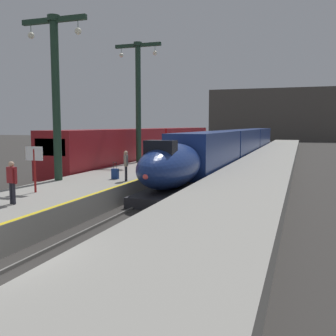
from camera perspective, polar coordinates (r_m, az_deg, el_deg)
platform_left at (r=33.96m, az=-0.23°, el=0.15°), size 4.80×110.00×1.05m
platform_right at (r=32.24m, az=13.49°, el=-0.35°), size 4.80×110.00×1.05m
platform_left_safety_stripe at (r=33.23m, az=3.48°, el=0.92°), size 0.20×107.80×0.01m
rail_main_left at (r=35.74m, az=6.22°, el=-0.33°), size 0.08×110.00×0.12m
rail_main_right at (r=35.45m, az=8.59°, el=-0.42°), size 0.08×110.00×0.12m
rail_secondary_left at (r=38.34m, az=-5.67°, el=0.12°), size 0.08×110.00×0.12m
rail_secondary_right at (r=37.74m, az=-3.59°, el=0.04°), size 0.08×110.00×0.12m
highspeed_train_main at (r=45.87m, az=10.11°, el=3.43°), size 2.92×57.66×3.60m
regional_train_adjacent at (r=42.00m, az=-2.21°, el=3.51°), size 2.85×36.60×3.80m
station_column_mid at (r=22.82m, az=-16.10°, el=11.91°), size 4.00×0.68×9.00m
station_column_far at (r=32.91m, az=-4.38°, el=11.09°), size 4.00×0.68×9.83m
passenger_near_edge at (r=21.67m, az=-6.17°, el=0.67°), size 0.38×0.51×1.69m
passenger_mid_platform at (r=16.41m, az=-21.84°, el=-1.52°), size 0.55×0.31×1.69m
rolling_suitcase at (r=22.69m, az=-7.74°, el=-0.84°), size 0.40×0.22×0.98m
departure_info_board at (r=18.89m, az=-18.94°, el=1.13°), size 0.90×0.10×2.12m
terminus_back_wall at (r=109.41m, az=15.40°, el=7.53°), size 36.00×2.00×14.00m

